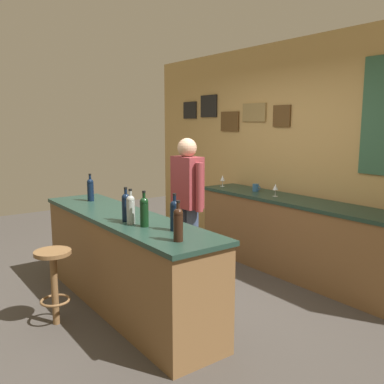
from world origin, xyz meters
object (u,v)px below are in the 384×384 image
bartender (187,200)px  wine_bottle_e (175,214)px  wine_bottle_f (178,223)px  wine_bottle_d (144,211)px  bar_stool (54,275)px  wine_bottle_a (90,189)px  wine_bottle_c (131,208)px  wine_bottle_b (126,206)px  coffee_mug (256,188)px  wine_glass_a (223,179)px  wine_glass_b (275,187)px

bartender → wine_bottle_e: size_ratio=5.29×
bartender → wine_bottle_f: size_ratio=5.29×
wine_bottle_d → wine_bottle_f: 0.53m
bar_stool → wine_bottle_a: bearing=138.9°
wine_bottle_c → wine_bottle_e: bearing=22.9°
wine_bottle_b → coffee_mug: bearing=104.7°
bar_stool → wine_bottle_c: (0.40, 0.56, 0.60)m
wine_bottle_a → coffee_mug: wine_bottle_a is taller
wine_bottle_b → wine_bottle_e: 0.55m
wine_glass_a → coffee_mug: bearing=8.2°
wine_bottle_c → wine_glass_b: bearing=97.2°
wine_bottle_b → wine_glass_a: (-1.14, 2.09, -0.05)m
coffee_mug → wine_glass_a: bearing=-171.8°
bartender → wine_bottle_d: bearing=-53.8°
bartender → wine_bottle_e: bearing=-40.4°
wine_bottle_e → wine_bottle_d: bearing=-153.3°
wine_bottle_b → wine_glass_b: (-0.15, 2.09, -0.05)m
bar_stool → wine_glass_b: wine_glass_b is taller
wine_bottle_c → wine_glass_a: size_ratio=1.97×
bar_stool → wine_bottle_f: (1.09, 0.59, 0.60)m
bartender → bar_stool: 1.62m
wine_bottle_a → wine_glass_a: size_ratio=1.97×
bar_stool → wine_bottle_f: 1.37m
wine_glass_b → wine_bottle_b: bearing=-85.8°
wine_bottle_b → wine_glass_b: wine_bottle_b is taller
wine_bottle_e → wine_bottle_f: bearing=-29.0°
wine_bottle_c → wine_bottle_e: 0.45m
wine_bottle_e → wine_glass_b: wine_bottle_e is taller
wine_bottle_f → coffee_mug: wine_bottle_f is taller
wine_bottle_a → wine_bottle_d: (1.36, -0.10, 0.00)m
wine_bottle_d → coffee_mug: 2.30m
wine_glass_a → wine_bottle_e: bearing=-49.2°
wine_bottle_a → wine_bottle_c: size_ratio=1.00×
wine_bottle_d → wine_glass_b: (-0.42, 2.06, -0.05)m
wine_bottle_b → wine_bottle_f: size_ratio=1.00×
wine_bottle_b → wine_bottle_d: size_ratio=1.00×
bar_stool → wine_bottle_f: bearing=28.4°
wine_bottle_a → wine_glass_a: 1.96m
wine_bottle_c → wine_bottle_f: size_ratio=1.00×
wine_bottle_a → wine_bottle_e: same height
wine_bottle_b → wine_glass_b: 2.09m
wine_bottle_e → wine_glass_a: (-1.66, 1.93, -0.05)m
wine_bottle_e → wine_bottle_f: (0.27, -0.15, 0.00)m
wine_bottle_f → wine_glass_a: 2.83m
wine_bottle_b → wine_bottle_c: size_ratio=1.00×
wine_bottle_a → wine_bottle_b: (1.10, -0.13, 0.00)m
wine_bottle_d → wine_bottle_e: (0.26, 0.13, 0.00)m
wine_bottle_c → wine_glass_a: bearing=120.7°
wine_bottle_c → wine_bottle_f: (0.68, 0.03, 0.00)m
wine_bottle_a → wine_bottle_b: size_ratio=1.00×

